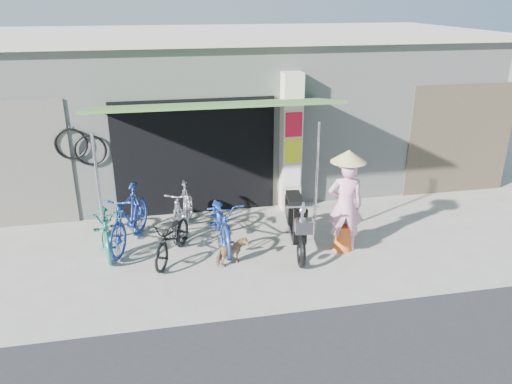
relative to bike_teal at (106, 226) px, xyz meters
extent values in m
plane|color=#A29E93|center=(3.01, -1.18, -0.48)|extent=(80.00, 80.00, 0.00)
cube|color=#A2A8A0|center=(3.01, 3.92, 1.27)|extent=(12.00, 5.00, 3.50)
cube|color=beige|center=(3.01, 3.92, 3.10)|extent=(12.30, 5.30, 0.16)
cube|color=black|center=(1.81, 1.40, 0.77)|extent=(3.40, 0.06, 2.50)
cube|color=black|center=(1.81, 1.41, 0.07)|extent=(3.06, 0.04, 1.10)
torus|color=black|center=(-0.29, 1.36, 1.07)|extent=(0.65, 0.05, 0.65)
cylinder|color=silver|center=(-0.29, 1.38, 1.39)|extent=(0.02, 0.02, 0.12)
torus|color=black|center=(-0.64, 1.36, 1.22)|extent=(0.65, 0.05, 0.65)
cylinder|color=silver|center=(-0.64, 1.38, 1.54)|extent=(0.02, 0.02, 0.12)
cube|color=beige|center=(3.86, 1.27, 1.02)|extent=(0.42, 0.42, 3.00)
cube|color=red|center=(3.86, 1.05, 1.47)|extent=(0.36, 0.02, 0.52)
cube|color=yellow|center=(3.86, 1.05, 0.90)|extent=(0.36, 0.02, 0.52)
cube|color=white|center=(3.86, 1.05, 0.34)|extent=(0.36, 0.02, 0.50)
cube|color=#3F692F|center=(2.11, 0.47, 2.07)|extent=(4.60, 1.88, 0.35)
cylinder|color=silver|center=(0.01, -0.43, 0.70)|extent=(0.05, 0.05, 2.36)
cylinder|color=silver|center=(3.91, -0.43, 0.70)|extent=(0.05, 0.05, 2.36)
cube|color=brown|center=(8.01, 1.41, 0.82)|extent=(2.60, 0.06, 2.60)
cube|color=#6B665B|center=(-1.99, 1.41, 0.82)|extent=(2.60, 0.06, 2.60)
imported|color=#1C7E6B|center=(0.00, 0.00, 0.00)|extent=(0.88, 1.89, 0.96)
imported|color=navy|center=(0.43, 0.08, 0.09)|extent=(1.12, 1.96, 1.13)
imported|color=black|center=(1.20, -0.59, -0.07)|extent=(1.12, 1.65, 0.82)
imported|color=silver|center=(1.44, 0.39, 0.03)|extent=(0.96, 1.76, 1.02)
imported|color=#22419C|center=(2.14, -0.20, 0.01)|extent=(0.70, 1.89, 0.98)
imported|color=#A18155|center=(2.20, -1.06, -0.23)|extent=(0.64, 0.49, 0.49)
torus|color=black|center=(3.38, -1.36, -0.19)|extent=(0.18, 0.59, 0.59)
torus|color=black|center=(3.59, 0.06, -0.19)|extent=(0.18, 0.59, 0.59)
cube|color=black|center=(3.48, -0.65, -0.10)|extent=(0.39, 1.07, 0.11)
cube|color=black|center=(3.54, -0.26, 0.14)|extent=(0.37, 0.64, 0.38)
cube|color=black|center=(3.54, -0.26, 0.37)|extent=(0.35, 0.64, 0.10)
cube|color=black|center=(3.41, -1.14, 0.21)|extent=(0.26, 0.14, 0.62)
cylinder|color=silver|center=(3.38, -1.32, 0.65)|extent=(0.57, 0.12, 0.04)
cube|color=silver|center=(3.36, -1.52, 0.38)|extent=(0.32, 0.26, 0.22)
imported|color=pink|center=(4.34, -0.86, 0.40)|extent=(0.72, 0.55, 1.76)
cone|color=#E05A1F|center=(4.34, -0.86, -0.25)|extent=(0.38, 0.38, 0.46)
cone|color=#D9C075|center=(4.34, -0.86, 1.35)|extent=(0.64, 0.64, 0.22)
camera|label=1|loc=(1.09, -8.76, 3.98)|focal=35.00mm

